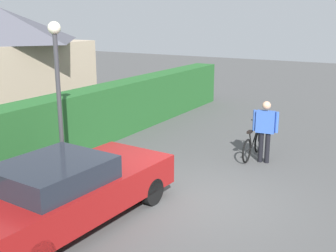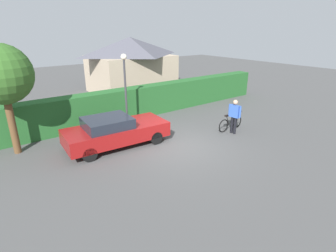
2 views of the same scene
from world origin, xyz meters
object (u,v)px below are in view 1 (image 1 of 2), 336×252
object	(u,v)px
parked_car_near	(68,190)
street_lamp	(58,81)
person_rider	(265,127)
bicycle	(253,145)

from	to	relation	value
parked_car_near	street_lamp	distance (m)	2.65
person_rider	street_lamp	distance (m)	5.43
street_lamp	parked_car_near	bearing A→B (deg)	-133.49
bicycle	person_rider	distance (m)	0.77
parked_car_near	street_lamp	xyz separation A→B (m)	(1.36, 1.44, 1.76)
bicycle	street_lamp	size ratio (longest dim) A/B	0.45
parked_car_near	person_rider	bearing A→B (deg)	-21.92
bicycle	street_lamp	bearing A→B (deg)	142.52
parked_car_near	bicycle	size ratio (longest dim) A/B	2.66
bicycle	street_lamp	distance (m)	5.57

